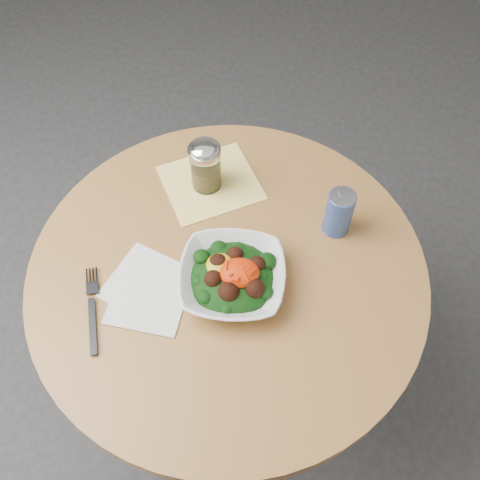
{
  "coord_description": "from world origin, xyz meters",
  "views": [
    {
      "loc": [
        0.04,
        -0.62,
        1.78
      ],
      "look_at": [
        0.03,
        0.03,
        0.81
      ],
      "focal_mm": 40.0,
      "sensor_mm": 36.0,
      "label": 1
    }
  ],
  "objects": [
    {
      "name": "paper_napkins",
      "position": [
        -0.17,
        -0.06,
        0.75
      ],
      "size": [
        0.21,
        0.24,
        0.0
      ],
      "color": "silver",
      "rests_on": "table"
    },
    {
      "name": "spice_shaker",
      "position": [
        -0.06,
        0.24,
        0.82
      ],
      "size": [
        0.08,
        0.08,
        0.14
      ],
      "color": "silver",
      "rests_on": "table"
    },
    {
      "name": "fork",
      "position": [
        -0.29,
        -0.11,
        0.76
      ],
      "size": [
        0.06,
        0.21,
        0.0
      ],
      "color": "black",
      "rests_on": "table"
    },
    {
      "name": "salad_bowl",
      "position": [
        0.01,
        -0.05,
        0.78
      ],
      "size": [
        0.24,
        0.24,
        0.09
      ],
      "color": "silver",
      "rests_on": "table"
    },
    {
      "name": "cloth_napkin",
      "position": [
        -0.05,
        0.24,
        0.75
      ],
      "size": [
        0.29,
        0.28,
        0.0
      ],
      "primitive_type": "cube",
      "rotation": [
        0.0,
        0.0,
        0.41
      ],
      "color": "yellow",
      "rests_on": "table"
    },
    {
      "name": "table",
      "position": [
        0.0,
        0.0,
        0.55
      ],
      "size": [
        0.9,
        0.9,
        0.75
      ],
      "color": "black",
      "rests_on": "ground"
    },
    {
      "name": "ground",
      "position": [
        0.0,
        0.0,
        0.0
      ],
      "size": [
        6.0,
        6.0,
        0.0
      ],
      "primitive_type": "plane",
      "color": "#2B2B2E",
      "rests_on": "ground"
    },
    {
      "name": "beverage_can",
      "position": [
        0.25,
        0.11,
        0.81
      ],
      "size": [
        0.06,
        0.06,
        0.12
      ],
      "color": "navy",
      "rests_on": "table"
    }
  ]
}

